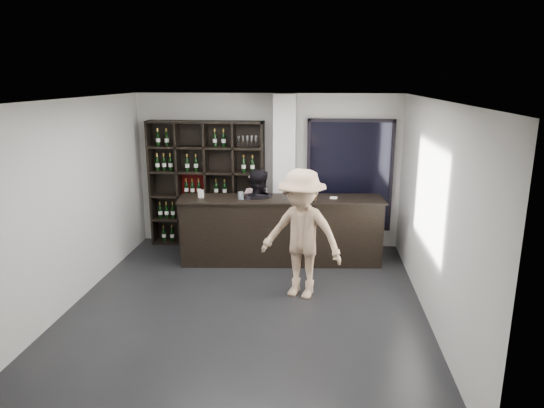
# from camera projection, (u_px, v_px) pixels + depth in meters

# --- Properties ---
(floor) EXTENTS (5.00, 5.50, 0.01)m
(floor) POSITION_uv_depth(u_px,v_px,m) (247.00, 305.00, 6.99)
(floor) COLOR black
(floor) RESTS_ON ground
(wine_shelf) EXTENTS (2.20, 0.35, 2.40)m
(wine_shelf) POSITION_uv_depth(u_px,v_px,m) (207.00, 184.00, 9.26)
(wine_shelf) COLOR black
(wine_shelf) RESTS_ON floor
(structural_column) EXTENTS (0.40, 0.40, 2.90)m
(structural_column) POSITION_uv_depth(u_px,v_px,m) (285.00, 174.00, 8.96)
(structural_column) COLOR silver
(structural_column) RESTS_ON floor
(glass_panel) EXTENTS (1.60, 0.08, 2.10)m
(glass_panel) POSITION_uv_depth(u_px,v_px,m) (349.00, 175.00, 9.07)
(glass_panel) COLOR black
(glass_panel) RESTS_ON floor
(tasting_counter) EXTENTS (3.52, 0.73, 1.16)m
(tasting_counter) POSITION_uv_depth(u_px,v_px,m) (281.00, 230.00, 8.49)
(tasting_counter) COLOR black
(tasting_counter) RESTS_ON floor
(taster_pink) EXTENTS (0.66, 0.53, 1.57)m
(taster_pink) POSITION_uv_depth(u_px,v_px,m) (256.00, 212.00, 8.87)
(taster_pink) COLOR #D8A6A8
(taster_pink) RESTS_ON floor
(taster_black) EXTENTS (0.87, 0.71, 1.65)m
(taster_black) POSITION_uv_depth(u_px,v_px,m) (257.00, 215.00, 8.57)
(taster_black) COLOR black
(taster_black) RESTS_ON floor
(customer) EXTENTS (1.41, 1.09, 1.93)m
(customer) POSITION_uv_depth(u_px,v_px,m) (301.00, 234.00, 7.05)
(customer) COLOR tan
(customer) RESTS_ON floor
(wine_glass) EXTENTS (0.08, 0.08, 0.18)m
(wine_glass) POSITION_uv_depth(u_px,v_px,m) (285.00, 194.00, 8.28)
(wine_glass) COLOR white
(wine_glass) RESTS_ON tasting_counter
(spit_cup) EXTENTS (0.12, 0.12, 0.13)m
(spit_cup) POSITION_uv_depth(u_px,v_px,m) (241.00, 196.00, 8.26)
(spit_cup) COLOR #9BABBA
(spit_cup) RESTS_ON tasting_counter
(napkin_stack) EXTENTS (0.13, 0.13, 0.02)m
(napkin_stack) POSITION_uv_depth(u_px,v_px,m) (334.00, 198.00, 8.33)
(napkin_stack) COLOR white
(napkin_stack) RESTS_ON tasting_counter
(card_stand) EXTENTS (0.10, 0.07, 0.14)m
(card_stand) POSITION_uv_depth(u_px,v_px,m) (201.00, 194.00, 8.36)
(card_stand) COLOR white
(card_stand) RESTS_ON tasting_counter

